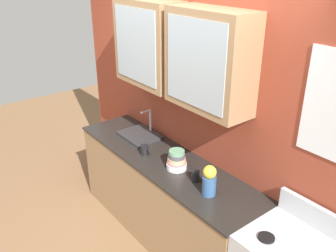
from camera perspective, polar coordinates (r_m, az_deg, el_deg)
ground_plane at (r=4.06m, az=-0.66°, el=-16.41°), size 10.00×10.00×0.00m
back_wall_unit at (r=3.43m, az=3.28°, el=5.66°), size 3.82×0.42×2.82m
counter at (r=3.78m, az=-0.70°, el=-11.16°), size 2.29×0.62×0.92m
sink_faucet at (r=3.96m, az=-4.42°, el=-1.35°), size 0.43×0.35×0.28m
bowl_stack at (r=3.33m, az=1.37°, el=-5.45°), size 0.19×0.19×0.19m
vase at (r=2.98m, az=6.54°, el=-8.54°), size 0.11×0.11×0.27m
cup_near_sink at (r=3.59m, az=-3.70°, el=-3.78°), size 0.12×0.09×0.09m
cup_near_bowls at (r=3.18m, az=4.38°, el=-7.88°), size 0.11×0.07×0.10m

